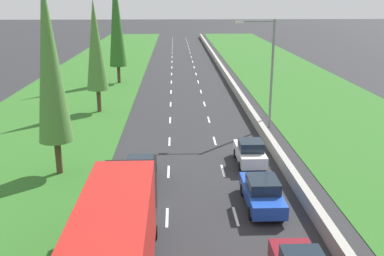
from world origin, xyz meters
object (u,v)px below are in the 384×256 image
blue_sedan_right_lane (262,192)px  poplar_tree_fourth (116,19)px  white_hatchback_right_lane (250,152)px  poplar_tree_third (95,45)px  poplar_tree_second (49,61)px  red_box_truck_left_lane (120,237)px  black_sedan_left_lane (140,171)px  street_light_mast (268,66)px

blue_sedan_right_lane → poplar_tree_fourth: poplar_tree_fourth is taller
white_hatchback_right_lane → poplar_tree_third: bearing=130.9°
white_hatchback_right_lane → poplar_tree_second: bearing=-175.1°
poplar_tree_second → poplar_tree_third: (0.03, 15.21, -0.73)m
red_box_truck_left_lane → black_sedan_left_lane: size_ratio=2.09×
blue_sedan_right_lane → black_sedan_left_lane: size_ratio=1.00×
poplar_tree_fourth → black_sedan_left_lane: bearing=-80.9°
red_box_truck_left_lane → poplar_tree_fourth: poplar_tree_fourth is taller
poplar_tree_fourth → white_hatchback_right_lane: bearing=-67.1°
street_light_mast → white_hatchback_right_lane: bearing=-108.1°
white_hatchback_right_lane → red_box_truck_left_lane: bearing=-119.3°
poplar_tree_fourth → street_light_mast: poplar_tree_fourth is taller
blue_sedan_right_lane → black_sedan_left_lane: bearing=154.9°
red_box_truck_left_lane → poplar_tree_third: size_ratio=0.89×
blue_sedan_right_lane → white_hatchback_right_lane: bearing=86.5°
poplar_tree_fourth → poplar_tree_second: bearing=-90.4°
poplar_tree_third → poplar_tree_fourth: 14.53m
poplar_tree_third → red_box_truck_left_lane: bearing=-79.0°
blue_sedan_right_lane → black_sedan_left_lane: same height
blue_sedan_right_lane → poplar_tree_second: (-11.91, 5.00, 6.27)m
red_box_truck_left_lane → white_hatchback_right_lane: (7.04, 12.53, -1.35)m
red_box_truck_left_lane → street_light_mast: size_ratio=1.04×
white_hatchback_right_lane → street_light_mast: bearing=71.9°
blue_sedan_right_lane → poplar_tree_third: 24.09m
poplar_tree_fourth → red_box_truck_left_lane: bearing=-83.0°
white_hatchback_right_lane → street_light_mast: (2.71, 8.30, 4.40)m
blue_sedan_right_lane → red_box_truck_left_lane: bearing=-135.9°
red_box_truck_left_lane → poplar_tree_second: bearing=114.5°
white_hatchback_right_lane → black_sedan_left_lane: size_ratio=0.87×
white_hatchback_right_lane → poplar_tree_second: size_ratio=0.32×
poplar_tree_second → poplar_tree_third: poplar_tree_second is taller
poplar_tree_second → red_box_truck_left_lane: bearing=-65.5°
street_light_mast → black_sedan_left_lane: bearing=-130.9°
black_sedan_left_lane → street_light_mast: 15.52m
poplar_tree_second → poplar_tree_fourth: size_ratio=0.86×
poplar_tree_third → blue_sedan_right_lane: bearing=-59.6°
red_box_truck_left_lane → black_sedan_left_lane: 9.69m
black_sedan_left_lane → poplar_tree_third: size_ratio=0.42×
poplar_tree_fourth → poplar_tree_third: bearing=-90.6°
white_hatchback_right_lane → poplar_tree_fourth: poplar_tree_fourth is taller
red_box_truck_left_lane → poplar_tree_fourth: (-5.04, 41.13, 5.86)m
poplar_tree_third → poplar_tree_fourth: bearing=89.4°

